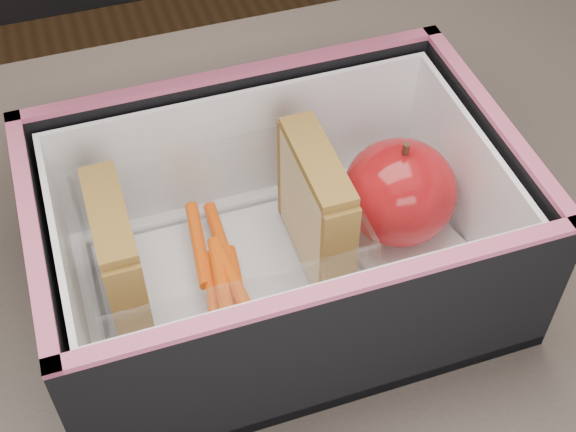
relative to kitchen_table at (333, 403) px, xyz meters
name	(u,v)px	position (x,y,z in m)	size (l,w,h in m)	color
kitchen_table	(333,403)	(0.00, 0.00, 0.00)	(1.20, 0.80, 0.75)	brown
lunch_bag	(276,219)	(-0.02, 0.06, 0.16)	(0.32, 0.33, 0.29)	black
plastic_tub	(221,245)	(-0.06, 0.07, 0.14)	(0.18, 0.13, 0.07)	white
sandwich_left	(118,258)	(-0.13, 0.07, 0.16)	(0.02, 0.09, 0.10)	#CDB585
sandwich_right	(316,207)	(0.01, 0.07, 0.16)	(0.02, 0.09, 0.10)	#CDB585
carrot_sticks	(221,273)	(-0.07, 0.06, 0.13)	(0.04, 0.13, 0.03)	#FF4C0D
paper_napkin	(391,233)	(0.07, 0.07, 0.11)	(0.08, 0.08, 0.01)	white
red_apple	(399,192)	(0.07, 0.07, 0.15)	(0.11, 0.11, 0.09)	maroon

